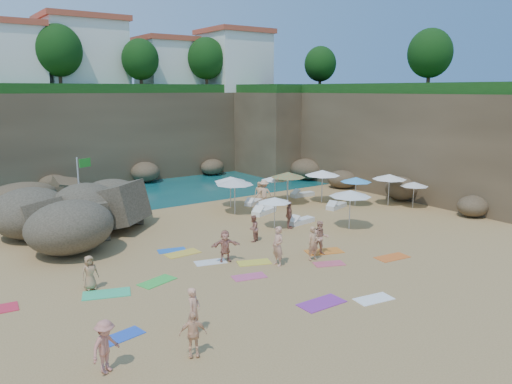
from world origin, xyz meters
TOP-DOWN VIEW (x-y plane):
  - ground at (0.00, 0.00)m, footprint 120.00×120.00m
  - seawater at (0.00, 30.00)m, footprint 120.00×120.00m
  - cliff_back at (2.00, 25.00)m, footprint 44.00×8.00m
  - cliff_right at (19.00, 8.00)m, footprint 8.00×30.00m
  - cliff_corner at (17.00, 20.00)m, footprint 10.00×12.00m
  - clifftop_buildings at (2.96, 25.79)m, footprint 28.48×9.48m
  - clifftop_trees at (4.78, 19.52)m, footprint 35.60×23.82m
  - rock_outcrop at (-6.82, 6.15)m, footprint 9.48×8.20m
  - flag_pole at (-7.53, 7.26)m, footprint 0.86×0.34m
  - parasol_0 at (6.77, 7.29)m, footprint 2.06×2.06m
  - parasol_1 at (2.12, 5.66)m, footprint 2.59×2.59m
  - parasol_2 at (3.03, 7.62)m, footprint 2.34×2.34m
  - parasol_3 at (9.36, 4.88)m, footprint 2.61×2.61m
  - parasol_4 at (7.76, 7.04)m, footprint 2.17×2.17m
  - parasol_5 at (2.20, 1.33)m, footprint 2.04×2.04m
  - parasol_6 at (6.88, 5.87)m, footprint 2.57×2.57m
  - parasol_7 at (12.72, 1.41)m, footprint 2.44×2.44m
  - parasol_9 at (5.87, -1.38)m, footprint 2.53×2.53m
  - parasol_10 at (10.62, 2.69)m, footprint 2.24×2.24m
  - parasol_11 at (13.53, -0.14)m, footprint 1.99×1.99m
  - lounger_0 at (4.86, 7.36)m, footprint 1.86×1.32m
  - lounger_1 at (4.27, 5.18)m, footprint 1.99×1.09m
  - lounger_2 at (9.00, 2.94)m, footprint 2.04×1.18m
  - lounger_3 at (3.79, 4.60)m, footprint 2.15×1.36m
  - lounger_4 at (9.60, 7.38)m, footprint 2.00×0.77m
  - lounger_5 at (4.26, 1.23)m, footprint 1.98×0.90m
  - towel_0 at (-10.35, -6.52)m, footprint 1.56×0.98m
  - towel_1 at (-3.65, -4.46)m, footprint 1.66×1.11m
  - towel_2 at (1.58, -3.77)m, footprint 2.13×1.55m
  - towel_3 at (-9.58, -2.64)m, footprint 2.13×1.54m
  - towel_4 at (-2.39, -3.05)m, footprint 1.80×1.32m
  - towel_5 at (-4.10, -1.78)m, footprint 1.69×1.14m
  - towel_6 at (-2.91, -8.48)m, footprint 1.91×0.96m
  - towel_8 at (-4.85, 0.99)m, footprint 1.59×1.06m
  - towel_9 at (0.50, -5.30)m, footprint 1.66×1.26m
  - towel_10 at (3.76, -6.44)m, footprint 1.82×1.07m
  - towel_11 at (-7.30, -2.60)m, footprint 1.83×1.27m
  - towel_12 at (-4.61, 0.22)m, footprint 1.80×0.94m
  - towel_13 at (-0.91, -9.40)m, footprint 1.68×1.02m
  - person_stand_0 at (-8.22, -7.77)m, footprint 0.73×0.69m
  - person_stand_1 at (-0.41, -0.15)m, footprint 0.92×0.86m
  - person_stand_2 at (5.18, 6.49)m, footprint 1.32×1.09m
  - person_stand_3 at (2.90, 0.77)m, footprint 0.88×1.07m
  - person_stand_4 at (5.86, 8.03)m, footprint 0.82×0.72m
  - person_stand_5 at (-7.64, 8.62)m, footprint 1.62×0.71m
  - person_stand_6 at (-1.65, -3.99)m, footprint 0.49×0.72m
  - person_lie_0 at (-11.53, -8.41)m, footprint 1.73×1.95m
  - person_lie_1 at (-8.97, -9.09)m, footprint 1.38×1.71m
  - person_lie_2 at (-9.96, -1.80)m, footprint 0.85×1.53m
  - person_lie_3 at (-3.45, -2.11)m, footprint 1.87×1.94m
  - person_lie_4 at (0.22, -4.42)m, footprint 0.77×1.74m
  - person_lie_5 at (1.06, -4.04)m, footprint 1.59×1.95m

SIDE VIEW (x-z plane):
  - ground at x=0.00m, z-range 0.00..0.00m
  - rock_outcrop at x=-6.82m, z-range -1.60..1.60m
  - seawater at x=0.00m, z-range 0.00..0.00m
  - towel_0 at x=-10.35m, z-range 0.00..0.03m
  - towel_8 at x=-4.85m, z-range 0.00..0.03m
  - towel_9 at x=0.50m, z-range 0.00..0.03m
  - towel_1 at x=-3.65m, z-range 0.00..0.03m
  - towel_5 at x=-4.10m, z-range 0.00..0.03m
  - towel_13 at x=-0.91m, z-range 0.00..0.03m
  - towel_4 at x=-2.39m, z-range 0.00..0.03m
  - towel_11 at x=-7.30m, z-range 0.00..0.03m
  - towel_10 at x=3.76m, z-range 0.00..0.03m
  - towel_12 at x=-4.61m, z-range 0.00..0.03m
  - towel_6 at x=-2.91m, z-range 0.00..0.03m
  - towel_2 at x=1.58m, z-range 0.00..0.03m
  - towel_3 at x=-9.58m, z-range 0.00..0.03m
  - lounger_0 at x=4.86m, z-range 0.00..0.28m
  - lounger_1 at x=4.27m, z-range 0.00..0.30m
  - lounger_5 at x=4.26m, z-range 0.00..0.30m
  - lounger_2 at x=9.00m, z-range 0.00..0.30m
  - lounger_4 at x=9.60m, z-range 0.00..0.31m
  - lounger_3 at x=3.79m, z-range 0.00..0.32m
  - person_lie_1 at x=-8.97m, z-range 0.00..0.36m
  - person_lie_2 at x=-9.96m, z-range 0.00..0.39m
  - person_lie_4 at x=0.22m, z-range 0.00..0.41m
  - person_lie_3 at x=-3.45m, z-range 0.00..0.42m
  - person_lie_0 at x=-11.53m, z-range 0.00..0.44m
  - person_lie_5 at x=1.06m, z-range 0.00..0.67m
  - person_stand_4 at x=5.86m, z-range 0.00..1.48m
  - person_stand_1 at x=-0.41m, z-range 0.00..1.50m
  - person_stand_0 at x=-8.22m, z-range 0.00..1.69m
  - person_stand_5 at x=-7.64m, z-range 0.00..1.69m
  - person_stand_3 at x=2.90m, z-range 0.00..1.71m
  - person_stand_2 at x=5.18m, z-range 0.00..1.92m
  - person_stand_6 at x=-1.65m, z-range 0.00..1.94m
  - parasol_11 at x=13.53m, z-range 0.79..2.67m
  - parasol_5 at x=2.20m, z-range 0.81..2.74m
  - parasol_0 at x=6.77m, z-range 0.81..2.76m
  - parasol_4 at x=7.76m, z-range 0.86..2.91m
  - parasol_10 at x=10.62m, z-range 0.88..3.00m
  - parasol_2 at x=3.03m, z-range 0.93..3.14m
  - parasol_7 at x=12.72m, z-range 0.97..3.28m
  - parasol_9 at x=5.87m, z-range 1.00..3.39m
  - parasol_6 at x=6.88m, z-range 1.01..3.44m
  - parasol_1 at x=2.12m, z-range 1.02..3.47m
  - parasol_3 at x=9.36m, z-range 1.03..3.50m
  - flag_pole at x=-7.53m, z-range 0.62..5.11m
  - cliff_back at x=2.00m, z-range 0.00..8.00m
  - cliff_right at x=19.00m, z-range 0.00..8.00m
  - cliff_corner at x=17.00m, z-range 0.00..8.00m
  - clifftop_buildings at x=2.96m, z-range 7.74..14.74m
  - clifftop_trees at x=4.78m, z-range 9.06..13.46m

